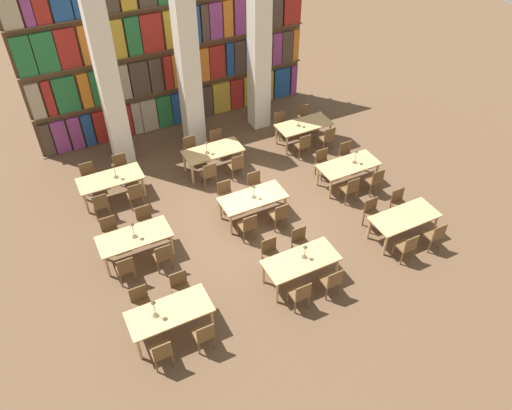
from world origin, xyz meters
TOP-DOWN VIEW (x-y plane):
  - ground_plane at (0.00, 0.00)m, footprint 40.00×40.00m
  - bookshelf_bank at (0.02, 5.63)m, footprint 9.46×0.35m
  - pillar_left at (-2.42, 4.28)m, footprint 0.59×0.59m
  - pillar_center at (0.00, 4.28)m, footprint 0.59×0.59m
  - pillar_right at (2.42, 4.28)m, footprint 0.59×0.59m
  - reading_table_0 at (-3.26, -2.57)m, footprint 1.81×0.83m
  - chair_0 at (-3.70, -3.27)m, footprint 0.42×0.40m
  - chair_1 at (-3.70, -1.87)m, footprint 0.42×0.40m
  - chair_2 at (-2.76, -3.27)m, footprint 0.42×0.40m
  - chair_3 at (-2.76, -1.87)m, footprint 0.42×0.40m
  - desk_lamp_0 at (-3.54, -2.54)m, footprint 0.14×0.14m
  - reading_table_1 at (0.02, -2.56)m, footprint 1.81×0.83m
  - chair_4 at (-0.40, -3.26)m, footprint 0.42×0.40m
  - chair_5 at (-0.40, -1.86)m, footprint 0.42×0.40m
  - chair_6 at (0.44, -3.26)m, footprint 0.42×0.40m
  - chair_7 at (0.44, -1.86)m, footprint 0.42×0.40m
  - desk_lamp_1 at (0.13, -2.53)m, footprint 0.14×0.14m
  - reading_table_2 at (3.20, -2.47)m, footprint 1.81×0.83m
  - chair_8 at (2.74, -3.17)m, footprint 0.42×0.40m
  - chair_9 at (2.74, -1.77)m, footprint 0.42×0.40m
  - chair_10 at (3.64, -3.17)m, footprint 0.42×0.40m
  - chair_11 at (3.64, -1.77)m, footprint 0.42×0.40m
  - reading_table_3 at (-3.27, -0.00)m, footprint 1.81×0.83m
  - chair_12 at (-3.72, -0.70)m, footprint 0.42×0.40m
  - chair_13 at (-3.72, 0.70)m, footprint 0.42×0.40m
  - chair_14 at (-2.80, -0.70)m, footprint 0.42×0.40m
  - chair_15 at (-2.80, 0.70)m, footprint 0.42×0.40m
  - desk_lamp_2 at (-3.26, -0.03)m, footprint 0.14×0.14m
  - reading_table_4 at (0.03, -0.00)m, footprint 1.81×0.83m
  - chair_16 at (-0.46, -0.70)m, footprint 0.42×0.40m
  - chair_17 at (-0.46, 0.70)m, footprint 0.42×0.40m
  - chair_18 at (0.47, -0.70)m, footprint 0.42×0.40m
  - chair_19 at (0.47, 0.70)m, footprint 0.42×0.40m
  - desk_lamp_3 at (0.05, -0.02)m, footprint 0.14×0.14m
  - reading_table_5 at (3.22, 0.06)m, footprint 1.81×0.83m
  - chair_20 at (2.80, -0.64)m, footprint 0.42×0.40m
  - chair_21 at (2.80, 0.76)m, footprint 0.42×0.40m
  - chair_22 at (3.66, -0.64)m, footprint 0.42×0.40m
  - chair_23 at (3.66, 0.76)m, footprint 0.42×0.40m
  - desk_lamp_4 at (3.42, 0.06)m, footprint 0.14×0.14m
  - reading_table_6 at (-3.20, 2.59)m, footprint 1.81×0.83m
  - chair_24 at (-3.69, 1.89)m, footprint 0.42×0.40m
  - chair_25 at (-3.69, 3.29)m, footprint 0.42×0.40m
  - chair_26 at (-2.72, 1.89)m, footprint 0.42×0.40m
  - chair_27 at (-2.72, 3.29)m, footprint 0.42×0.40m
  - desk_lamp_5 at (-3.04, 2.54)m, footprint 0.14×0.14m
  - reading_table_7 at (-0.06, 2.53)m, footprint 1.81×0.83m
  - chair_28 at (-0.51, 1.83)m, footprint 0.42×0.40m
  - chair_29 at (-0.51, 3.23)m, footprint 0.42×0.40m
  - chair_30 at (0.39, 1.83)m, footprint 0.42×0.40m
  - chair_31 at (0.39, 3.23)m, footprint 0.42×0.40m
  - desk_lamp_6 at (-0.27, 2.48)m, footprint 0.14×0.14m
  - reading_table_8 at (3.19, 2.56)m, footprint 1.81×0.83m
  - chair_32 at (2.74, 1.86)m, footprint 0.42×0.40m
  - chair_33 at (2.74, 3.26)m, footprint 0.42×0.40m
  - chair_34 at (3.66, 1.86)m, footprint 0.42×0.40m
  - chair_35 at (3.66, 3.26)m, footprint 0.42×0.40m
  - desk_lamp_7 at (2.97, 2.55)m, footprint 0.14×0.14m

SIDE VIEW (x-z plane):
  - ground_plane at x=0.00m, z-range 0.00..0.00m
  - chair_0 at x=-3.70m, z-range 0.04..0.91m
  - chair_1 at x=-3.70m, z-range 0.04..0.91m
  - chair_2 at x=-2.76m, z-range 0.04..0.91m
  - chair_3 at x=-2.76m, z-range 0.04..0.91m
  - chair_4 at x=-0.40m, z-range 0.04..0.91m
  - chair_5 at x=-0.40m, z-range 0.04..0.91m
  - chair_6 at x=0.44m, z-range 0.04..0.91m
  - chair_7 at x=0.44m, z-range 0.04..0.91m
  - chair_8 at x=2.74m, z-range 0.04..0.91m
  - chair_9 at x=2.74m, z-range 0.04..0.91m
  - chair_10 at x=3.64m, z-range 0.04..0.91m
  - chair_11 at x=3.64m, z-range 0.04..0.91m
  - chair_12 at x=-3.72m, z-range 0.04..0.91m
  - chair_13 at x=-3.72m, z-range 0.04..0.91m
  - chair_14 at x=-2.80m, z-range 0.04..0.91m
  - chair_15 at x=-2.80m, z-range 0.04..0.91m
  - chair_16 at x=-0.46m, z-range 0.04..0.91m
  - chair_17 at x=-0.46m, z-range 0.04..0.91m
  - chair_18 at x=0.47m, z-range 0.04..0.91m
  - chair_19 at x=0.47m, z-range 0.04..0.91m
  - chair_20 at x=2.80m, z-range 0.04..0.91m
  - chair_21 at x=2.80m, z-range 0.04..0.91m
  - chair_22 at x=3.66m, z-range 0.04..0.91m
  - chair_23 at x=3.66m, z-range 0.04..0.91m
  - chair_24 at x=-3.69m, z-range 0.04..0.91m
  - chair_25 at x=-3.69m, z-range 0.04..0.91m
  - chair_26 at x=-2.72m, z-range 0.04..0.91m
  - chair_27 at x=-2.72m, z-range 0.04..0.91m
  - chair_28 at x=-0.51m, z-range 0.04..0.91m
  - chair_29 at x=-0.51m, z-range 0.04..0.91m
  - chair_30 at x=0.39m, z-range 0.04..0.91m
  - chair_31 at x=0.39m, z-range 0.04..0.91m
  - chair_32 at x=2.74m, z-range 0.04..0.91m
  - chair_33 at x=2.74m, z-range 0.04..0.91m
  - chair_34 at x=3.66m, z-range 0.04..0.91m
  - chair_35 at x=3.66m, z-range 0.04..0.91m
  - reading_table_0 at x=-3.26m, z-range 0.28..1.00m
  - reading_table_1 at x=0.02m, z-range 0.28..1.00m
  - reading_table_2 at x=3.20m, z-range 0.28..1.00m
  - reading_table_3 at x=-3.27m, z-range 0.28..1.00m
  - reading_table_4 at x=0.03m, z-range 0.28..1.00m
  - reading_table_5 at x=3.22m, z-range 0.28..1.00m
  - reading_table_6 at x=-3.20m, z-range 0.28..1.00m
  - reading_table_7 at x=-0.06m, z-range 0.28..1.00m
  - reading_table_8 at x=3.19m, z-range 0.28..1.00m
  - desk_lamp_1 at x=0.13m, z-range 0.79..1.19m
  - desk_lamp_3 at x=0.05m, z-range 0.79..1.21m
  - desk_lamp_6 at x=-0.27m, z-range 0.79..1.22m
  - desk_lamp_7 at x=2.97m, z-range 0.79..1.22m
  - desk_lamp_4 at x=3.42m, z-range 0.80..1.24m
  - desk_lamp_2 at x=-3.26m, z-range 0.80..1.28m
  - desk_lamp_0 at x=-3.54m, z-range 0.81..1.30m
  - desk_lamp_5 at x=-3.04m, z-range 0.81..1.31m
  - bookshelf_bank at x=0.02m, z-range -0.14..5.36m
  - pillar_left at x=-2.42m, z-range 0.00..6.00m
  - pillar_center at x=0.00m, z-range 0.00..6.00m
  - pillar_right at x=2.42m, z-range 0.00..6.00m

